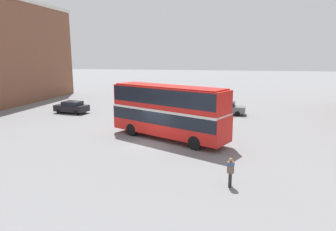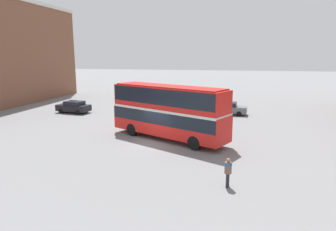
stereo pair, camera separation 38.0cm
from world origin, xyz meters
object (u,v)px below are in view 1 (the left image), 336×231
Objects in this scene: parked_car_kerb_near at (72,107)px; parked_car_kerb_far at (226,108)px; pedestrian_foreground at (231,169)px; double_decker_bus at (168,109)px.

parked_car_kerb_far reaches higher than parked_car_kerb_near.
pedestrian_foreground is 26.02m from parked_car_kerb_near.
parked_car_kerb_near is (-19.15, 17.62, -0.26)m from pedestrian_foreground.
double_decker_bus is 13.13m from parked_car_kerb_far.
parked_car_kerb_far is (4.73, 12.10, -1.87)m from double_decker_bus.
pedestrian_foreground is at bearing 145.49° from parked_car_kerb_near.
double_decker_bus reaches higher than parked_car_kerb_far.
double_decker_bus is 2.38× the size of parked_car_kerb_far.
pedestrian_foreground is (5.19, -8.55, -1.62)m from double_decker_bus.
parked_car_kerb_far is at bearing -162.67° from parked_car_kerb_near.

